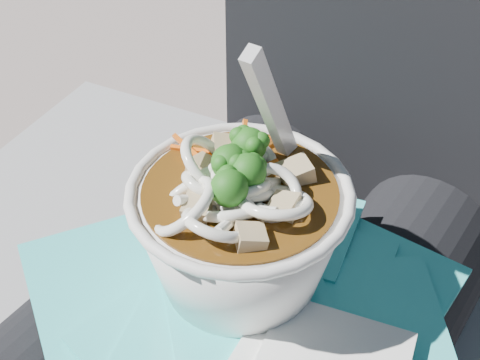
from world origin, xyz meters
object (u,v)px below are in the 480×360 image
Objects in this scene: plastic_bag at (244,312)px; person_body at (287,261)px; udon_bowl at (240,223)px; lap at (236,337)px.

person_body is at bearing 102.95° from plastic_bag.
person_body is at bearing 94.91° from udon_bowl.
udon_bowl is (-0.02, 0.02, 0.07)m from plastic_bag.
lap is 0.09m from plastic_bag.
person_body is 4.78× the size of udon_bowl.
plastic_bag is 1.95× the size of udon_bowl.
person_body is at bearing 90.00° from lap.
lap is at bearing -90.00° from person_body.
lap is at bearing 134.69° from plastic_bag.
lap is 1.16× the size of plastic_bag.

